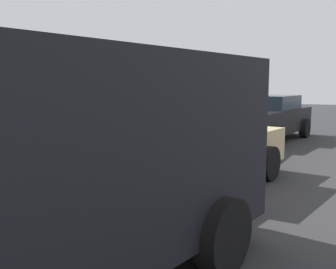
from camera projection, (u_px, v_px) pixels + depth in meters
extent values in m
plane|color=#2D2D30|center=(184.00, 188.00, 6.72)|extent=(60.00, 60.00, 0.00)
cube|color=#D8BC7F|center=(184.00, 154.00, 6.65)|extent=(4.70, 2.74, 0.63)
cube|color=#1E2833|center=(193.00, 121.00, 6.78)|extent=(2.37, 2.08, 0.45)
cylinder|color=black|center=(183.00, 197.00, 5.04)|extent=(0.67, 0.35, 0.63)
cylinder|color=black|center=(85.00, 177.00, 6.16)|extent=(0.67, 0.35, 0.63)
cylinder|color=black|center=(268.00, 163.00, 7.21)|extent=(0.67, 0.35, 0.63)
cylinder|color=black|center=(185.00, 153.00, 8.32)|extent=(0.67, 0.35, 0.63)
ellipsoid|color=black|center=(155.00, 153.00, 7.49)|extent=(0.17, 0.06, 0.11)
ellipsoid|color=black|center=(85.00, 149.00, 6.08)|extent=(0.11, 0.04, 0.15)
ellipsoid|color=black|center=(211.00, 168.00, 5.59)|extent=(0.11, 0.04, 0.15)
ellipsoid|color=black|center=(162.00, 151.00, 7.64)|extent=(0.17, 0.06, 0.09)
ellipsoid|color=black|center=(88.00, 154.00, 6.14)|extent=(0.12, 0.05, 0.08)
ellipsoid|color=black|center=(268.00, 152.00, 7.21)|extent=(0.19, 0.06, 0.15)
ellipsoid|color=black|center=(210.00, 179.00, 5.60)|extent=(0.14, 0.05, 0.13)
ellipsoid|color=black|center=(73.00, 163.00, 5.92)|extent=(0.18, 0.06, 0.11)
cone|color=gray|center=(154.00, 146.00, 5.16)|extent=(0.08, 0.08, 0.09)
sphere|color=tan|center=(96.00, 144.00, 5.49)|extent=(0.07, 0.07, 0.07)
cone|color=gray|center=(160.00, 144.00, 5.46)|extent=(0.10, 0.10, 0.07)
cone|color=black|center=(83.00, 145.00, 5.19)|extent=(0.05, 0.05, 0.13)
sphere|color=black|center=(110.00, 148.00, 5.05)|extent=(0.10, 0.10, 0.10)
sphere|color=#51381E|center=(124.00, 139.00, 5.88)|extent=(0.10, 0.10, 0.10)
cone|color=tan|center=(121.00, 141.00, 5.56)|extent=(0.13, 0.13, 0.12)
cylinder|color=tan|center=(245.00, 104.00, 7.08)|extent=(0.10, 0.10, 0.11)
cone|color=#A87A38|center=(154.00, 108.00, 6.31)|extent=(0.11, 0.11, 0.05)
cylinder|color=silver|center=(214.00, 107.00, 6.10)|extent=(0.06, 0.06, 0.11)
cylinder|color=silver|center=(214.00, 104.00, 7.20)|extent=(0.09, 0.09, 0.09)
cone|color=orange|center=(192.00, 106.00, 6.68)|extent=(0.07, 0.07, 0.05)
cone|color=black|center=(150.00, 106.00, 6.40)|extent=(0.10, 0.10, 0.10)
cylinder|color=#51381E|center=(186.00, 110.00, 5.86)|extent=(0.09, 0.09, 0.06)
cone|color=black|center=(158.00, 107.00, 6.45)|extent=(0.09, 0.09, 0.06)
cone|color=beige|center=(200.00, 100.00, 5.98)|extent=(0.19, 0.19, 0.31)
cone|color=beige|center=(149.00, 99.00, 6.58)|extent=(0.19, 0.19, 0.31)
cube|color=black|center=(13.00, 160.00, 3.07)|extent=(5.22, 3.13, 1.72)
cube|color=#1E2833|center=(154.00, 106.00, 4.36)|extent=(0.54, 1.77, 0.62)
cylinder|color=black|center=(78.00, 196.00, 4.95)|extent=(0.76, 0.40, 0.72)
cylinder|color=black|center=(223.00, 235.00, 3.68)|extent=(0.76, 0.40, 0.72)
cube|color=black|center=(264.00, 120.00, 12.33)|extent=(4.58, 2.50, 0.71)
cube|color=#1E2833|center=(267.00, 102.00, 12.46)|extent=(2.14, 1.94, 0.43)
cylinder|color=black|center=(277.00, 137.00, 10.76)|extent=(0.65, 0.33, 0.63)
cylinder|color=black|center=(218.00, 132.00, 11.78)|extent=(0.65, 0.33, 0.63)
cylinder|color=black|center=(305.00, 128.00, 12.96)|extent=(0.65, 0.33, 0.63)
cylinder|color=black|center=(253.00, 125.00, 13.98)|extent=(0.65, 0.33, 0.63)
cube|color=red|center=(14.00, 117.00, 13.90)|extent=(4.62, 2.05, 0.66)
cube|color=#1E2833|center=(11.00, 101.00, 13.70)|extent=(2.16, 1.78, 0.49)
cylinder|color=black|center=(22.00, 121.00, 15.56)|extent=(0.62, 0.25, 0.61)
cylinder|color=black|center=(61.00, 123.00, 14.89)|extent=(0.62, 0.25, 0.61)
cylinder|color=black|center=(6.00, 131.00, 12.30)|extent=(0.62, 0.25, 0.61)
cube|color=gold|center=(195.00, 127.00, 10.18)|extent=(4.09, 2.01, 0.72)
cube|color=#1E2833|center=(199.00, 102.00, 10.32)|extent=(1.74, 1.73, 0.55)
cylinder|color=black|center=(209.00, 149.00, 8.71)|extent=(0.68, 0.26, 0.66)
cylinder|color=black|center=(139.00, 143.00, 9.56)|extent=(0.68, 0.26, 0.66)
cylinder|color=black|center=(243.00, 136.00, 10.88)|extent=(0.68, 0.26, 0.66)
cylinder|color=black|center=(184.00, 132.00, 11.73)|extent=(0.68, 0.26, 0.66)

